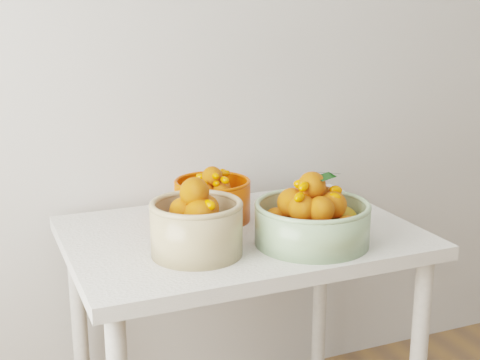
{
  "coord_description": "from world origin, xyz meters",
  "views": [
    {
      "loc": [
        -1.01,
        -0.1,
        1.4
      ],
      "look_at": [
        -0.32,
        1.54,
        0.92
      ],
      "focal_mm": 50.0,
      "sensor_mm": 36.0,
      "label": 1
    }
  ],
  "objects_px": {
    "bowl_orange": "(213,199)",
    "bowl_cream": "(197,226)",
    "table": "(241,261)",
    "bowl_green": "(312,219)"
  },
  "relations": [
    {
      "from": "bowl_orange",
      "to": "bowl_cream",
      "type": "bearing_deg",
      "value": -118.64
    },
    {
      "from": "bowl_orange",
      "to": "bowl_green",
      "type": "bearing_deg",
      "value": -59.23
    },
    {
      "from": "table",
      "to": "bowl_green",
      "type": "xyz_separation_m",
      "value": [
        0.14,
        -0.17,
        0.17
      ]
    },
    {
      "from": "bowl_green",
      "to": "bowl_orange",
      "type": "xyz_separation_m",
      "value": [
        -0.18,
        0.3,
        -0.0
      ]
    },
    {
      "from": "table",
      "to": "bowl_orange",
      "type": "distance_m",
      "value": 0.21
    },
    {
      "from": "bowl_green",
      "to": "table",
      "type": "bearing_deg",
      "value": 128.96
    },
    {
      "from": "table",
      "to": "bowl_cream",
      "type": "xyz_separation_m",
      "value": [
        -0.18,
        -0.13,
        0.18
      ]
    },
    {
      "from": "bowl_cream",
      "to": "bowl_green",
      "type": "bearing_deg",
      "value": -7.77
    },
    {
      "from": "bowl_green",
      "to": "bowl_orange",
      "type": "relative_size",
      "value": 1.65
    },
    {
      "from": "table",
      "to": "bowl_cream",
      "type": "relative_size",
      "value": 3.56
    }
  ]
}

